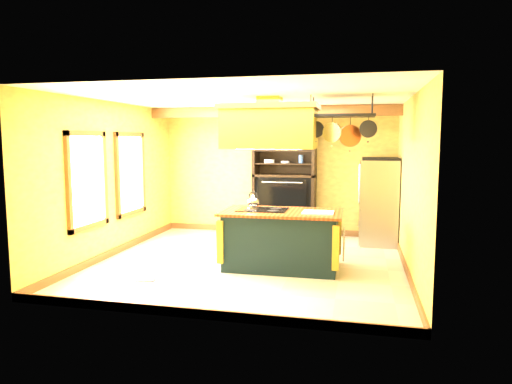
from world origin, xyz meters
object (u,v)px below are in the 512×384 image
at_px(kitchen_island, 281,239).
at_px(pot_rack, 342,122).
at_px(range_hood, 270,126).
at_px(hutch, 285,194).
at_px(refrigerator, 378,203).

distance_m(kitchen_island, pot_rack, 2.05).
distance_m(range_hood, hutch, 2.82).
relative_size(range_hood, refrigerator, 0.92).
xyz_separation_m(kitchen_island, range_hood, (-0.20, -0.00, 1.79)).
relative_size(kitchen_island, range_hood, 1.25).
xyz_separation_m(refrigerator, hutch, (-1.91, 0.35, 0.08)).
bearing_deg(hutch, range_hood, -86.47).
relative_size(pot_rack, hutch, 0.45).
xyz_separation_m(range_hood, pot_rack, (1.10, 0.00, 0.05)).
distance_m(pot_rack, hutch, 3.10).
bearing_deg(hutch, pot_rack, -62.95).
height_order(kitchen_island, pot_rack, pot_rack).
relative_size(range_hood, pot_rack, 1.45).
distance_m(refrigerator, hutch, 1.95).
bearing_deg(range_hood, pot_rack, 0.14).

